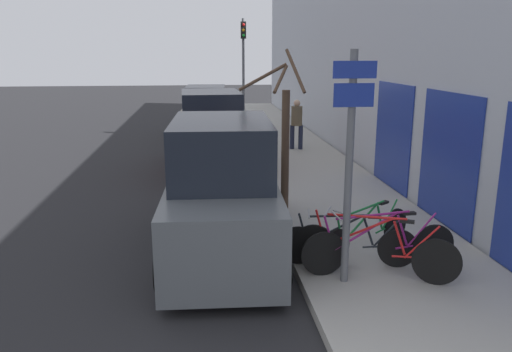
% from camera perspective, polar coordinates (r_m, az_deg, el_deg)
% --- Properties ---
extents(ground_plane, '(80.00, 80.00, 0.00)m').
position_cam_1_polar(ground_plane, '(13.84, -4.60, -0.17)').
color(ground_plane, black).
extents(sidewalk_curb, '(3.20, 32.00, 0.15)m').
position_cam_1_polar(sidewalk_curb, '(16.81, 3.97, 2.64)').
color(sidewalk_curb, '#9E9B93').
rests_on(sidewalk_curb, ground).
extents(building_facade, '(0.23, 32.00, 6.50)m').
position_cam_1_polar(building_facade, '(16.81, 10.24, 13.28)').
color(building_facade, '#B2B7C1').
rests_on(building_facade, ground).
extents(signpost, '(0.58, 0.13, 3.26)m').
position_cam_1_polar(signpost, '(6.92, 10.64, 1.84)').
color(signpost, '#595B60').
rests_on(signpost, sidewalk_curb).
extents(bicycle_0, '(2.21, 1.11, 0.94)m').
position_cam_1_polar(bicycle_0, '(7.58, 13.29, -8.23)').
color(bicycle_0, black).
rests_on(bicycle_0, sidewalk_curb).
extents(bicycle_1, '(2.43, 0.44, 0.94)m').
position_cam_1_polar(bicycle_1, '(7.76, 13.93, -7.76)').
color(bicycle_1, black).
rests_on(bicycle_1, sidewalk_curb).
extents(bicycle_2, '(2.10, 0.56, 0.85)m').
position_cam_1_polar(bicycle_2, '(7.86, 10.44, -7.57)').
color(bicycle_2, black).
rests_on(bicycle_2, sidewalk_curb).
extents(bicycle_3, '(1.81, 1.25, 0.84)m').
position_cam_1_polar(bicycle_3, '(8.36, 12.63, -6.35)').
color(bicycle_3, black).
rests_on(bicycle_3, sidewalk_curb).
extents(parked_car_0, '(2.11, 4.84, 2.31)m').
position_cam_1_polar(parked_car_0, '(8.49, -3.88, -2.00)').
color(parked_car_0, '#51565B').
rests_on(parked_car_0, ground).
extents(parked_car_1, '(2.13, 4.82, 2.30)m').
position_cam_1_polar(parked_car_1, '(14.58, -5.16, 4.70)').
color(parked_car_1, maroon).
rests_on(parked_car_1, ground).
extents(parked_car_2, '(2.10, 4.41, 2.06)m').
position_cam_1_polar(parked_car_2, '(20.54, -5.72, 7.10)').
color(parked_car_2, gray).
rests_on(parked_car_2, ground).
extents(pedestrian_near, '(0.43, 0.37, 1.67)m').
position_cam_1_polar(pedestrian_near, '(17.00, 4.67, 6.31)').
color(pedestrian_near, '#1E2338').
rests_on(pedestrian_near, sidewalk_curb).
extents(street_tree, '(1.22, 0.84, 3.29)m').
position_cam_1_polar(street_tree, '(10.13, 3.26, 4.12)').
color(street_tree, '#4C3828').
rests_on(street_tree, sidewalk_curb).
extents(traffic_light, '(0.20, 0.30, 4.50)m').
position_cam_1_polar(traffic_light, '(20.24, -1.45, 13.02)').
color(traffic_light, '#595B60').
rests_on(traffic_light, sidewalk_curb).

